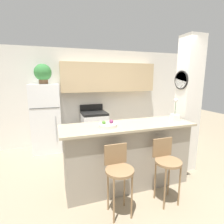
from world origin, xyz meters
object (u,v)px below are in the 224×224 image
at_px(stove_range, 94,128).
at_px(bar_stool_right, 167,162).
at_px(fruit_bowl, 108,125).
at_px(bar_stool_left, 119,170).
at_px(refrigerator, 46,118).
at_px(orchid_vase, 175,114).
at_px(potted_plant_on_fridge, 43,73).
at_px(trash_bin, 71,143).

xyz_separation_m(stove_range, bar_stool_right, (0.49, -2.50, 0.16)).
bearing_deg(fruit_bowl, bar_stool_left, -91.86).
xyz_separation_m(refrigerator, stove_range, (1.19, -0.02, -0.37)).
relative_size(bar_stool_right, orchid_vase, 2.34).
height_order(bar_stool_left, potted_plant_on_fridge, potted_plant_on_fridge).
bearing_deg(potted_plant_on_fridge, orchid_vase, -42.45).
height_order(bar_stool_left, fruit_bowl, fruit_bowl).
height_order(bar_stool_left, bar_stool_right, same).
xyz_separation_m(stove_range, orchid_vase, (0.99, -1.98, 0.71)).
xyz_separation_m(bar_stool_left, potted_plant_on_fridge, (-0.94, 2.52, 1.29)).
bearing_deg(refrigerator, trash_bin, -19.79).
bearing_deg(trash_bin, stove_range, 16.14).
xyz_separation_m(potted_plant_on_fridge, trash_bin, (0.56, -0.20, -1.72)).
bearing_deg(bar_stool_left, potted_plant_on_fridge, 110.58).
relative_size(stove_range, potted_plant_on_fridge, 2.31).
distance_m(refrigerator, orchid_vase, 2.98).
bearing_deg(bar_stool_left, bar_stool_right, 0.00).
xyz_separation_m(bar_stool_right, trash_bin, (-1.12, 2.32, -0.43)).
distance_m(refrigerator, fruit_bowl, 2.24).
distance_m(stove_range, potted_plant_on_fridge, 1.87).
bearing_deg(refrigerator, stove_range, -0.78).
xyz_separation_m(bar_stool_left, orchid_vase, (1.24, 0.52, 0.55)).
distance_m(stove_range, trash_bin, 0.71).
xyz_separation_m(bar_stool_right, fruit_bowl, (-0.72, 0.51, 0.47)).
bearing_deg(refrigerator, orchid_vase, -42.44).
height_order(potted_plant_on_fridge, orchid_vase, potted_plant_on_fridge).
height_order(refrigerator, potted_plant_on_fridge, potted_plant_on_fridge).
height_order(bar_stool_right, potted_plant_on_fridge, potted_plant_on_fridge).
bearing_deg(stove_range, trash_bin, -163.86).
bearing_deg(bar_stool_right, trash_bin, 115.86).
bearing_deg(potted_plant_on_fridge, refrigerator, -60.98).
relative_size(potted_plant_on_fridge, fruit_bowl, 1.67).
relative_size(potted_plant_on_fridge, trash_bin, 1.22).
xyz_separation_m(stove_range, bar_stool_left, (-0.25, -2.50, 0.16)).
distance_m(potted_plant_on_fridge, fruit_bowl, 2.37).
distance_m(stove_range, bar_stool_left, 2.52).
distance_m(bar_stool_left, potted_plant_on_fridge, 2.98).
relative_size(bar_stool_left, orchid_vase, 2.34).
distance_m(refrigerator, bar_stool_left, 2.70).
bearing_deg(bar_stool_right, refrigerator, 123.70).
bearing_deg(bar_stool_right, fruit_bowl, 144.59).
xyz_separation_m(refrigerator, bar_stool_right, (1.68, -2.52, -0.21)).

